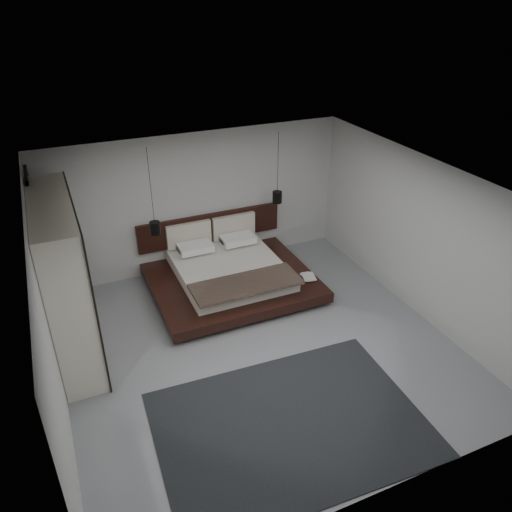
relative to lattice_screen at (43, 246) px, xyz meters
name	(u,v)px	position (x,y,z in m)	size (l,w,h in m)	color
floor	(259,346)	(2.95, -2.45, -1.30)	(6.00, 6.00, 0.00)	gray
ceiling	(260,186)	(2.95, -2.45, 1.50)	(6.00, 6.00, 0.00)	white
wall_back	(198,202)	(2.95, 0.55, 0.10)	(6.00, 6.00, 0.00)	#B5B5B3
wall_front	(378,412)	(2.95, -5.45, 0.10)	(6.00, 6.00, 0.00)	#B5B5B3
wall_left	(48,321)	(-0.05, -2.45, 0.10)	(6.00, 6.00, 0.00)	#B5B5B3
wall_right	(419,237)	(5.95, -2.45, 0.10)	(6.00, 6.00, 0.00)	#B5B5B3
lattice_screen	(43,246)	(0.00, 0.00, 0.00)	(0.05, 0.90, 2.60)	black
bed	(229,273)	(3.16, -0.55, -1.00)	(3.01, 2.49, 1.12)	black
book_lower	(303,277)	(4.40, -1.24, -1.01)	(0.20, 0.26, 0.02)	#99724C
book_upper	(303,277)	(4.38, -1.27, -0.98)	(0.24, 0.32, 0.02)	#99724C
pendant_left	(155,228)	(1.93, -0.05, 0.00)	(0.19, 0.19, 1.62)	black
pendant_right	(277,197)	(4.40, -0.05, 0.20)	(0.19, 0.19, 1.42)	black
wardrobe	(65,280)	(0.25, -1.25, -0.03)	(0.61, 2.59, 2.54)	silver
rug	(290,424)	(2.67, -4.12, -1.29)	(3.56, 2.54, 0.02)	black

